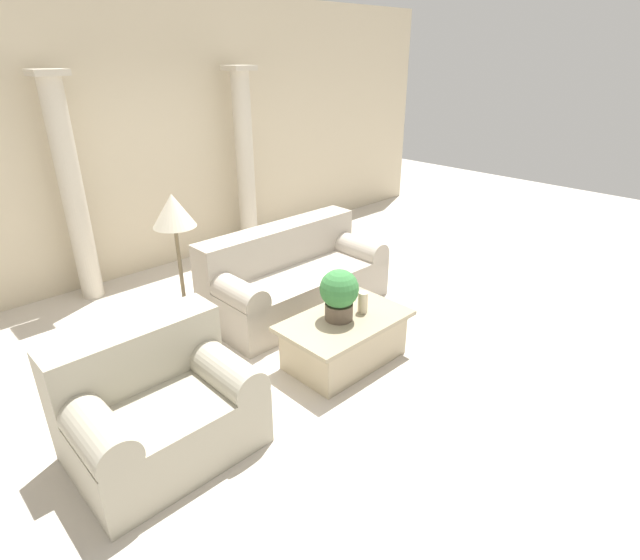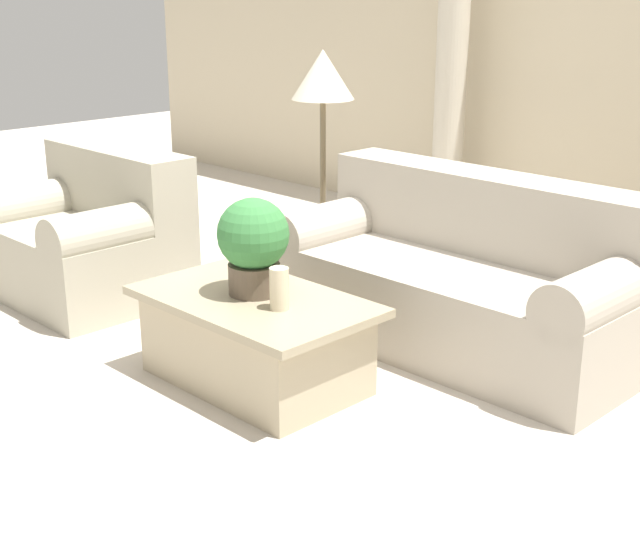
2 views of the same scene
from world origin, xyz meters
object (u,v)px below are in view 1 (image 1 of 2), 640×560
(loveseat, at_px, (157,404))
(floor_lamp, at_px, (174,218))
(sofa_long, at_px, (294,277))
(potted_plant, at_px, (339,293))
(coffee_table, at_px, (345,339))

(loveseat, bearing_deg, floor_lamp, 52.44)
(sofa_long, relative_size, potted_plant, 4.30)
(sofa_long, xyz_separation_m, loveseat, (-2.07, -0.96, 0.01))
(potted_plant, bearing_deg, floor_lamp, 122.41)
(loveseat, xyz_separation_m, coffee_table, (1.69, -0.15, -0.14))
(floor_lamp, bearing_deg, potted_plant, -57.59)
(loveseat, relative_size, potted_plant, 2.60)
(sofa_long, distance_m, loveseat, 2.28)
(coffee_table, bearing_deg, sofa_long, 71.42)
(loveseat, height_order, coffee_table, loveseat)
(coffee_table, relative_size, floor_lamp, 0.79)
(sofa_long, xyz_separation_m, potted_plant, (-0.41, -1.07, 0.33))
(potted_plant, bearing_deg, coffee_table, -43.68)
(floor_lamp, bearing_deg, sofa_long, -7.97)
(loveseat, relative_size, floor_lamp, 0.82)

